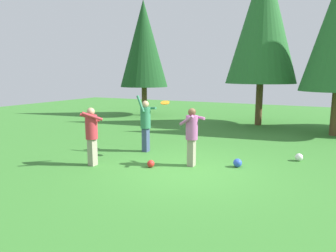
% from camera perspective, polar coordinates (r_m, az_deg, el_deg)
% --- Properties ---
extents(ground_plane, '(40.00, 40.00, 0.00)m').
position_cam_1_polar(ground_plane, '(8.55, 3.79, -8.12)').
color(ground_plane, '#387A2D').
extents(person_thrower, '(0.63, 0.62, 1.90)m').
position_cam_1_polar(person_thrower, '(10.34, -4.16, 0.86)').
color(person_thrower, '#38476B').
rests_on(person_thrower, ground_plane).
extents(person_catcher, '(0.71, 0.67, 1.66)m').
position_cam_1_polar(person_catcher, '(8.70, 4.40, -1.12)').
color(person_catcher, gray).
rests_on(person_catcher, ground_plane).
extents(person_bystander, '(0.73, 0.74, 1.67)m').
position_cam_1_polar(person_bystander, '(8.99, -13.92, -0.99)').
color(person_bystander, gray).
rests_on(person_bystander, ground_plane).
extents(frisbee, '(0.32, 0.32, 0.10)m').
position_cam_1_polar(frisbee, '(9.52, -0.56, 4.33)').
color(frisbee, orange).
extents(ball_white, '(0.23, 0.23, 0.23)m').
position_cam_1_polar(ball_white, '(10.17, 23.01, -5.32)').
color(ball_white, white).
rests_on(ball_white, ground_plane).
extents(ball_red, '(0.21, 0.21, 0.21)m').
position_cam_1_polar(ball_red, '(8.76, -3.19, -6.97)').
color(ball_red, red).
rests_on(ball_red, ground_plane).
extents(ball_blue, '(0.24, 0.24, 0.24)m').
position_cam_1_polar(ball_blue, '(8.97, 12.71, -6.66)').
color(ball_blue, blue).
rests_on(ball_blue, ground_plane).
extents(tree_center, '(3.49, 3.49, 8.33)m').
position_cam_1_polar(tree_center, '(16.66, 17.14, 18.19)').
color(tree_center, brown).
rests_on(tree_center, ground_plane).
extents(tree_far_left, '(2.95, 2.95, 7.05)m').
position_cam_1_polar(tree_far_left, '(19.74, -4.51, 14.81)').
color(tree_far_left, brown).
rests_on(tree_far_left, ground_plane).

